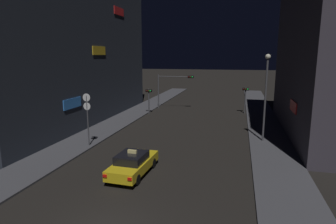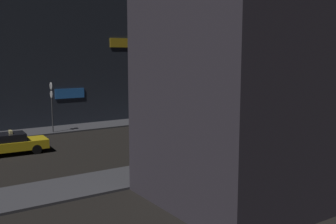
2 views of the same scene
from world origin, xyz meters
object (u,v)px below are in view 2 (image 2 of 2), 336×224
taxi (12,143)px  street_lamp_near_block (198,86)px  sign_pole_left (52,102)px  traffic_light_right_kerb (311,106)px  traffic_light_overhead (237,85)px  traffic_light_left_kerb (190,97)px

taxi → street_lamp_near_block: (8.33, 9.22, 3.99)m
sign_pole_left → taxi: bearing=-39.0°
street_lamp_near_block → taxi: bearing=-132.1°
traffic_light_right_kerb → street_lamp_near_block: size_ratio=0.46×
traffic_light_overhead → traffic_light_right_kerb: traffic_light_overhead is taller
traffic_light_right_kerb → street_lamp_near_block: street_lamp_near_block is taller
taxi → sign_pole_left: sign_pole_left is taller
traffic_light_right_kerb → traffic_light_overhead: bearing=174.3°
taxi → traffic_light_right_kerb: 23.03m
traffic_light_overhead → sign_pole_left: (-2.72, -18.43, -0.79)m
traffic_light_right_kerb → sign_pole_left: sign_pole_left is taller
traffic_light_left_kerb → sign_pole_left: 13.99m
taxi → sign_pole_left: 7.32m
sign_pole_left → traffic_light_left_kerb: bearing=87.3°
sign_pole_left → street_lamp_near_block: (13.80, 4.79, 2.01)m
street_lamp_near_block → traffic_light_left_kerb: bearing=145.1°
traffic_light_overhead → sign_pole_left: traffic_light_overhead is taller
traffic_light_left_kerb → sign_pole_left: (-0.66, -13.97, 0.36)m
traffic_light_left_kerb → sign_pole_left: sign_pole_left is taller
sign_pole_left → street_lamp_near_block: 14.75m
traffic_light_left_kerb → street_lamp_near_block: (13.14, -9.18, 2.37)m
traffic_light_overhead → traffic_light_left_kerb: (-2.05, -4.46, -1.15)m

